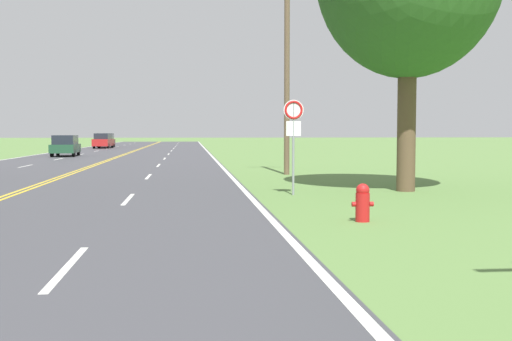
{
  "coord_description": "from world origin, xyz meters",
  "views": [
    {
      "loc": [
        5.29,
        -1.53,
        1.89
      ],
      "look_at": [
        6.48,
        9.92,
        1.19
      ],
      "focal_mm": 45.0,
      "sensor_mm": 36.0,
      "label": 1
    }
  ],
  "objects": [
    {
      "name": "utility_pole_midground",
      "position": [
        9.57,
        26.37,
        4.87
      ],
      "size": [
        1.8,
        0.24,
        9.42
      ],
      "color": "brown",
      "rests_on": "ground"
    },
    {
      "name": "fire_hydrant",
      "position": [
        8.91,
        11.56,
        0.41
      ],
      "size": [
        0.46,
        0.3,
        0.81
      ],
      "color": "red",
      "rests_on": "ground"
    },
    {
      "name": "car_maroon_suv_receding",
      "position": [
        -4.8,
        78.22,
        0.91
      ],
      "size": [
        2.04,
        4.67,
        1.69
      ],
      "rotation": [
        0.0,
        0.0,
        1.6
      ],
      "color": "black",
      "rests_on": "ground"
    },
    {
      "name": "traffic_sign",
      "position": [
        8.38,
        17.33,
        2.15
      ],
      "size": [
        0.6,
        0.1,
        2.84
      ],
      "color": "gray",
      "rests_on": "ground"
    },
    {
      "name": "car_dark_green_van_mid_near",
      "position": [
        -4.13,
        48.79,
        0.86
      ],
      "size": [
        1.96,
        4.53,
        1.62
      ],
      "rotation": [
        0.0,
        0.0,
        1.61
      ],
      "color": "black",
      "rests_on": "ground"
    },
    {
      "name": "car_red_van_mid_far",
      "position": [
        -4.38,
        72.64,
        0.89
      ],
      "size": [
        1.93,
        4.84,
        1.69
      ],
      "rotation": [
        0.0,
        0.0,
        1.53
      ],
      "color": "black",
      "rests_on": "ground"
    }
  ]
}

